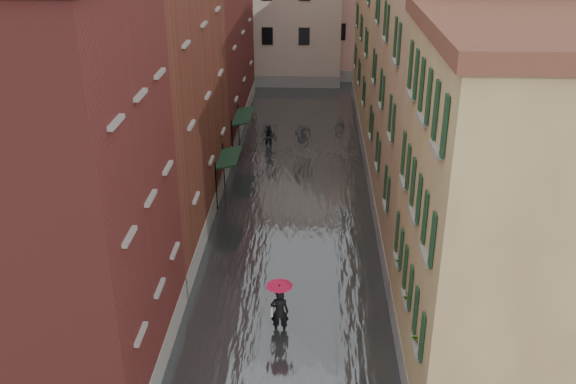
# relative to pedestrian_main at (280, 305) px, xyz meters

# --- Properties ---
(ground) EXTENTS (120.00, 120.00, 0.00)m
(ground) POSITION_rel_pedestrian_main_xyz_m (0.21, -0.31, -1.25)
(ground) COLOR #575759
(ground) RESTS_ON ground
(floodwater) EXTENTS (10.00, 60.00, 0.20)m
(floodwater) POSITION_rel_pedestrian_main_xyz_m (0.21, 12.69, -1.15)
(floodwater) COLOR #404447
(floodwater) RESTS_ON ground
(building_left_near) EXTENTS (6.00, 8.00, 13.00)m
(building_left_near) POSITION_rel_pedestrian_main_xyz_m (-6.79, -2.31, 5.25)
(building_left_near) COLOR maroon
(building_left_near) RESTS_ON ground
(building_left_mid) EXTENTS (6.00, 14.00, 12.50)m
(building_left_mid) POSITION_rel_pedestrian_main_xyz_m (-6.79, 8.69, 5.00)
(building_left_mid) COLOR brown
(building_left_mid) RESTS_ON ground
(building_left_far) EXTENTS (6.00, 16.00, 14.00)m
(building_left_far) POSITION_rel_pedestrian_main_xyz_m (-6.79, 23.69, 5.75)
(building_left_far) COLOR maroon
(building_left_far) RESTS_ON ground
(building_right_near) EXTENTS (6.00, 8.00, 11.50)m
(building_right_near) POSITION_rel_pedestrian_main_xyz_m (7.21, -2.31, 4.50)
(building_right_near) COLOR #97704E
(building_right_near) RESTS_ON ground
(building_right_mid) EXTENTS (6.00, 14.00, 13.00)m
(building_right_mid) POSITION_rel_pedestrian_main_xyz_m (7.21, 8.69, 5.25)
(building_right_mid) COLOR tan
(building_right_mid) RESTS_ON ground
(building_right_far) EXTENTS (6.00, 16.00, 11.50)m
(building_right_far) POSITION_rel_pedestrian_main_xyz_m (7.21, 23.69, 4.50)
(building_right_far) COLOR #97704E
(building_right_far) RESTS_ON ground
(building_end_cream) EXTENTS (12.00, 9.00, 13.00)m
(building_end_cream) POSITION_rel_pedestrian_main_xyz_m (-2.79, 37.69, 5.25)
(building_end_cream) COLOR #BDAA96
(building_end_cream) RESTS_ON ground
(building_end_pink) EXTENTS (10.00, 9.00, 12.00)m
(building_end_pink) POSITION_rel_pedestrian_main_xyz_m (6.21, 39.69, 4.75)
(building_end_pink) COLOR tan
(building_end_pink) RESTS_ON ground
(awning_near) EXTENTS (1.09, 2.86, 2.80)m
(awning_near) POSITION_rel_pedestrian_main_xyz_m (-3.28, 11.21, 1.21)
(awning_near) COLOR #16321F
(awning_near) RESTS_ON ground
(awning_far) EXTENTS (1.09, 3.38, 2.80)m
(awning_far) POSITION_rel_pedestrian_main_xyz_m (-3.27, 18.12, 1.23)
(awning_far) COLOR #16321F
(awning_far) RESTS_ON ground
(window_planters) EXTENTS (0.59, 5.13, 0.84)m
(window_planters) POSITION_rel_pedestrian_main_xyz_m (4.33, -2.35, 2.26)
(window_planters) COLOR brown
(window_planters) RESTS_ON ground
(pedestrian_main) EXTENTS (0.98, 0.98, 2.06)m
(pedestrian_main) POSITION_rel_pedestrian_main_xyz_m (0.00, 0.00, 0.00)
(pedestrian_main) COLOR black
(pedestrian_main) RESTS_ON ground
(pedestrian_far) EXTENTS (0.74, 0.58, 1.51)m
(pedestrian_far) POSITION_rel_pedestrian_main_xyz_m (-1.72, 19.38, -0.50)
(pedestrian_far) COLOR black
(pedestrian_far) RESTS_ON ground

